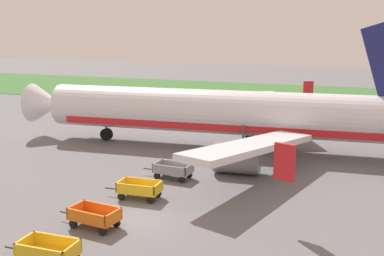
{
  "coord_description": "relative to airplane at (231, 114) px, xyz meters",
  "views": [
    {
      "loc": [
        10.95,
        -20.79,
        9.97
      ],
      "look_at": [
        -0.87,
        10.75,
        2.8
      ],
      "focal_mm": 43.49,
      "sensor_mm": 36.0,
      "label": 1
    }
  ],
  "objects": [
    {
      "name": "baggage_cart_second_in_row",
      "position": [
        -2.08,
        -17.92,
        -2.45
      ],
      "size": [
        3.61,
        1.68,
        1.07
      ],
      "color": "orange",
      "rests_on": "ground"
    },
    {
      "name": "airplane",
      "position": [
        0.0,
        0.0,
        0.0
      ],
      "size": [
        37.66,
        30.26,
        11.34
      ],
      "color": "silver",
      "rests_on": "ground"
    },
    {
      "name": "baggage_cart_third_in_row",
      "position": [
        -1.82,
        -13.39,
        -2.45
      ],
      "size": [
        3.59,
        1.54,
        1.07
      ],
      "color": "gold",
      "rests_on": "ground"
    },
    {
      "name": "ground_plane",
      "position": [
        -0.53,
        -16.24,
        -3.05
      ],
      "size": [
        220.0,
        220.0,
        0.0
      ],
      "primitive_type": "plane",
      "color": "slate"
    },
    {
      "name": "grass_strip",
      "position": [
        -0.53,
        34.52,
        -3.02
      ],
      "size": [
        220.0,
        28.0,
        0.06
      ],
      "primitive_type": "cube",
      "color": "#3D7033",
      "rests_on": "ground"
    },
    {
      "name": "baggage_cart_fourth_in_row",
      "position": [
        -1.43,
        -9.14,
        -2.45
      ],
      "size": [
        3.59,
        1.56,
        1.07
      ],
      "color": "gray",
      "rests_on": "ground"
    },
    {
      "name": "baggage_cart_nearest",
      "position": [
        -1.88,
        -21.92,
        -2.45
      ],
      "size": [
        3.57,
        1.46,
        1.07
      ],
      "color": "gold",
      "rests_on": "ground"
    }
  ]
}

